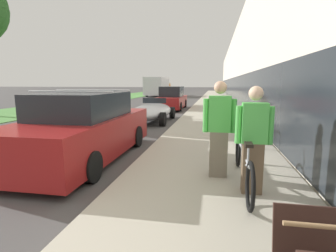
% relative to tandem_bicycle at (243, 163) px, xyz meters
% --- Properties ---
extents(sidewalk_slab, '(3.30, 70.00, 0.14)m').
position_rel_tandem_bicycle_xyz_m(sidewalk_slab, '(-0.55, 19.79, -0.44)').
color(sidewalk_slab, '#B2AA99').
rests_on(sidewalk_slab, ground).
extents(storefront_facade, '(10.01, 70.00, 6.83)m').
position_rel_tandem_bicycle_xyz_m(storefront_facade, '(6.13, 27.79, 2.90)').
color(storefront_facade, beige).
rests_on(storefront_facade, ground).
extents(lawn_strip, '(5.13, 70.00, 0.03)m').
position_rel_tandem_bicycle_xyz_m(lawn_strip, '(-12.66, 23.79, -0.49)').
color(lawn_strip, '#518E42').
rests_on(lawn_strip, ground).
extents(tandem_bicycle, '(0.52, 2.63, 0.86)m').
position_rel_tandem_bicycle_xyz_m(tandem_bicycle, '(0.00, 0.00, 0.00)').
color(tandem_bicycle, black).
rests_on(tandem_bicycle, sidewalk_slab).
extents(person_rider, '(0.56, 0.22, 1.65)m').
position_rel_tandem_bicycle_xyz_m(person_rider, '(0.10, -0.34, 0.46)').
color(person_rider, brown).
rests_on(person_rider, sidewalk_slab).
extents(person_bystander, '(0.59, 0.23, 1.73)m').
position_rel_tandem_bicycle_xyz_m(person_bystander, '(-0.41, 0.32, 0.50)').
color(person_bystander, '#756B5B').
rests_on(person_bystander, sidewalk_slab).
extents(bike_rack_hoop, '(0.05, 0.60, 0.84)m').
position_rel_tandem_bicycle_xyz_m(bike_rack_hoop, '(0.25, 2.88, 0.15)').
color(bike_rack_hoop, '#4C4C51').
rests_on(bike_rack_hoop, sidewalk_slab).
extents(cruiser_bike_nearest, '(0.52, 1.85, 0.95)m').
position_rel_tandem_bicycle_xyz_m(cruiser_bike_nearest, '(0.45, 4.00, 0.03)').
color(cruiser_bike_nearest, black).
rests_on(cruiser_bike_nearest, sidewalk_slab).
extents(cruiser_bike_middle, '(0.52, 1.72, 0.95)m').
position_rel_tandem_bicycle_xyz_m(cruiser_bike_middle, '(0.70, 6.28, 0.03)').
color(cruiser_bike_middle, black).
rests_on(cruiser_bike_middle, sidewalk_slab).
extents(parked_sedan_curbside, '(1.99, 4.73, 1.67)m').
position_rel_tandem_bicycle_xyz_m(parked_sedan_curbside, '(-3.60, 1.34, 0.23)').
color(parked_sedan_curbside, maroon).
rests_on(parked_sedan_curbside, ground).
extents(vintage_roadster_curbside, '(1.80, 4.32, 1.10)m').
position_rel_tandem_bicycle_xyz_m(vintage_roadster_curbside, '(-3.48, 7.74, -0.02)').
color(vintage_roadster_curbside, silver).
rests_on(vintage_roadster_curbside, ground).
extents(parked_sedan_far, '(1.73, 4.59, 1.59)m').
position_rel_tandem_bicycle_xyz_m(parked_sedan_far, '(-3.53, 13.84, 0.20)').
color(parked_sedan_far, maroon).
rests_on(parked_sedan_far, ground).
extents(moving_truck, '(2.49, 7.37, 2.57)m').
position_rel_tandem_bicycle_xyz_m(moving_truck, '(-8.46, 31.44, 0.81)').
color(moving_truck, orange).
rests_on(moving_truck, ground).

